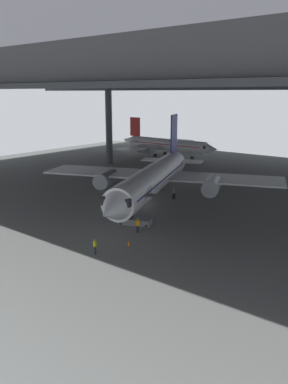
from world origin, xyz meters
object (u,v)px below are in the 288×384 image
object	(u,v)px
boarding_stairs	(136,218)
crew_worker_near_nose	(95,245)
airplane_main	(154,178)
traffic_cone_orange	(129,243)
crew_worker_by_stairs	(138,225)
airplane_distant	(165,145)

from	to	relation	value
boarding_stairs	crew_worker_near_nose	size ratio (longest dim) A/B	2.94
airplane_main	traffic_cone_orange	world-z (taller)	airplane_main
boarding_stairs	crew_worker_by_stairs	distance (m)	3.05
boarding_stairs	airplane_distant	distance (m)	52.47
crew_worker_near_nose	crew_worker_by_stairs	bearing A→B (deg)	95.00
crew_worker_near_nose	boarding_stairs	bearing A→B (deg)	106.17
boarding_stairs	airplane_distant	bearing A→B (deg)	121.75
boarding_stairs	crew_worker_near_nose	world-z (taller)	boarding_stairs
airplane_distant	traffic_cone_orange	distance (m)	59.57
traffic_cone_orange	airplane_distant	bearing A→B (deg)	122.02
boarding_stairs	crew_worker_near_nose	bearing A→B (deg)	-73.83
airplane_main	crew_worker_near_nose	size ratio (longest dim) A/B	22.54
traffic_cone_orange	crew_worker_by_stairs	bearing A→B (deg)	116.45
airplane_distant	boarding_stairs	bearing A→B (deg)	-58.25
crew_worker_near_nose	airplane_distant	size ratio (longest dim) A/B	0.06
crew_worker_by_stairs	traffic_cone_orange	xyz separation A→B (m)	(1.84, -3.71, -0.67)
boarding_stairs	traffic_cone_orange	bearing A→B (deg)	-56.02
boarding_stairs	airplane_distant	world-z (taller)	airplane_distant
crew_worker_by_stairs	airplane_distant	distance (m)	55.43
crew_worker_near_nose	crew_worker_by_stairs	xyz separation A→B (m)	(-0.64, 7.37, 0.05)
airplane_main	airplane_distant	bearing A→B (deg)	123.32
traffic_cone_orange	airplane_main	bearing A→B (deg)	118.89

